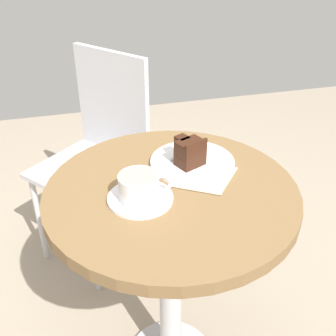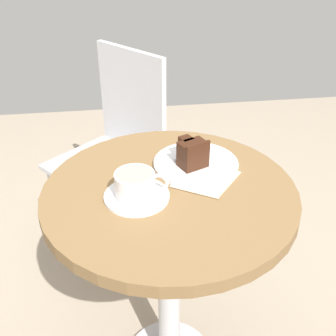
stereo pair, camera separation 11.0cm
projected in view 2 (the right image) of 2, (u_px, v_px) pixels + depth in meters
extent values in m
cylinder|color=brown|center=(170.00, 194.00, 1.11)|extent=(0.67, 0.67, 0.03)
cylinder|color=#B7B7BC|center=(169.00, 289.00, 1.30)|extent=(0.07, 0.07, 0.68)
cylinder|color=white|center=(137.00, 196.00, 1.06)|extent=(0.17, 0.17, 0.01)
cylinder|color=white|center=(135.00, 185.00, 1.04)|extent=(0.10, 0.10, 0.07)
cylinder|color=#D6B789|center=(134.00, 174.00, 1.02)|extent=(0.09, 0.09, 0.00)
torus|color=white|center=(158.00, 183.00, 1.04)|extent=(0.05, 0.01, 0.05)
cube|color=#B7B7BC|center=(135.00, 204.00, 1.02)|extent=(0.08, 0.02, 0.00)
ellipsoid|color=#B7B7BC|center=(115.00, 203.00, 1.02)|extent=(0.02, 0.02, 0.00)
cylinder|color=white|center=(196.00, 164.00, 1.19)|extent=(0.24, 0.24, 0.01)
cube|color=#422619|center=(192.00, 161.00, 1.16)|extent=(0.09, 0.08, 0.03)
cube|color=#422619|center=(186.00, 156.00, 1.19)|extent=(0.04, 0.05, 0.03)
cube|color=#381C0F|center=(193.00, 156.00, 1.15)|extent=(0.09, 0.08, 0.01)
cube|color=#381C0F|center=(186.00, 150.00, 1.18)|extent=(0.04, 0.05, 0.01)
cube|color=#422619|center=(193.00, 150.00, 1.14)|extent=(0.09, 0.08, 0.03)
cube|color=#422619|center=(186.00, 145.00, 1.17)|extent=(0.04, 0.05, 0.03)
cube|color=#381C0F|center=(193.00, 144.00, 1.13)|extent=(0.09, 0.08, 0.01)
cube|color=#381C0F|center=(186.00, 139.00, 1.16)|extent=(0.04, 0.05, 0.01)
cube|color=#381C0F|center=(198.00, 157.00, 1.13)|extent=(0.07, 0.04, 0.08)
cube|color=#B7B7BC|center=(190.00, 156.00, 1.21)|extent=(0.10, 0.05, 0.00)
cube|color=#B7B7BC|center=(210.00, 150.00, 1.24)|extent=(0.04, 0.03, 0.00)
cube|color=beige|center=(206.00, 177.00, 1.14)|extent=(0.20, 0.20, 0.00)
cube|color=beige|center=(202.00, 179.00, 1.13)|extent=(0.18, 0.18, 0.00)
cylinder|color=#BCBCC1|center=(56.00, 211.00, 1.86)|extent=(0.02, 0.02, 0.44)
cylinder|color=#BCBCC1|center=(105.00, 244.00, 1.67)|extent=(0.02, 0.02, 0.44)
cylinder|color=#BCBCC1|center=(111.00, 181.00, 2.06)|extent=(0.02, 0.02, 0.44)
cylinder|color=#BCBCC1|center=(160.00, 207.00, 1.88)|extent=(0.02, 0.02, 0.44)
cube|color=#BCBCC1|center=(104.00, 165.00, 1.75)|extent=(0.54, 0.54, 0.02)
cube|color=#BCBCC1|center=(132.00, 101.00, 1.73)|extent=(0.25, 0.29, 0.44)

